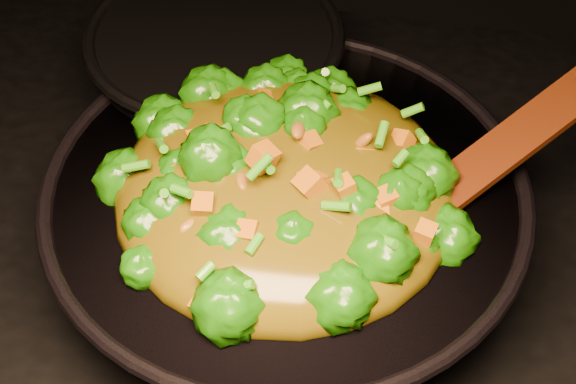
# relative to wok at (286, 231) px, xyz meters

# --- Properties ---
(wok) EXTENTS (0.44, 0.44, 0.11)m
(wok) POSITION_rel_wok_xyz_m (0.00, 0.00, 0.00)
(wok) COLOR black
(wok) RESTS_ON stovetop
(stir_fry) EXTENTS (0.37, 0.37, 0.10)m
(stir_fry) POSITION_rel_wok_xyz_m (0.00, -0.01, 0.10)
(stir_fry) COLOR #1D6F07
(stir_fry) RESTS_ON wok
(spatula) EXTENTS (0.20, 0.18, 0.10)m
(spatula) POSITION_rel_wok_xyz_m (0.18, 0.05, 0.10)
(spatula) COLOR #321406
(spatula) RESTS_ON wok
(back_pot) EXTENTS (0.26, 0.26, 0.14)m
(back_pot) POSITION_rel_wok_xyz_m (-0.10, 0.17, 0.01)
(back_pot) COLOR black
(back_pot) RESTS_ON stovetop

